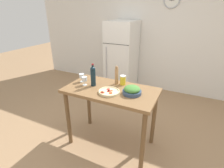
# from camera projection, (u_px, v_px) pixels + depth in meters

# --- Properties ---
(ground_plane) EXTENTS (14.00, 14.00, 0.00)m
(ground_plane) POSITION_uv_depth(u_px,v_px,m) (111.00, 142.00, 2.64)
(ground_plane) COLOR #9E7A56
(wall_back) EXTENTS (6.40, 0.09, 2.60)m
(wall_back) POSITION_uv_depth(u_px,v_px,m) (155.00, 35.00, 3.99)
(wall_back) COLOR silver
(wall_back) RESTS_ON ground_plane
(refrigerator) EXTENTS (0.62, 0.74, 1.62)m
(refrigerator) POSITION_uv_depth(u_px,v_px,m) (122.00, 57.00, 4.11)
(refrigerator) COLOR white
(refrigerator) RESTS_ON ground_plane
(prep_counter) EXTENTS (1.21, 0.65, 0.89)m
(prep_counter) POSITION_uv_depth(u_px,v_px,m) (111.00, 98.00, 2.34)
(prep_counter) COLOR brown
(prep_counter) RESTS_ON ground_plane
(wine_bottle) EXTENTS (0.07, 0.07, 0.31)m
(wine_bottle) POSITION_uv_depth(u_px,v_px,m) (93.00, 76.00, 2.34)
(wine_bottle) COLOR #142833
(wine_bottle) RESTS_ON prep_counter
(wine_glass_near) EXTENTS (0.07, 0.07, 0.12)m
(wine_glass_near) POSITION_uv_depth(u_px,v_px,m) (84.00, 79.00, 2.38)
(wine_glass_near) COLOR silver
(wine_glass_near) RESTS_ON prep_counter
(wine_glass_far) EXTENTS (0.07, 0.07, 0.12)m
(wine_glass_far) POSITION_uv_depth(u_px,v_px,m) (82.00, 76.00, 2.49)
(wine_glass_far) COLOR silver
(wine_glass_far) RESTS_ON prep_counter
(pepper_mill) EXTENTS (0.05, 0.05, 0.26)m
(pepper_mill) POSITION_uv_depth(u_px,v_px,m) (117.00, 75.00, 2.40)
(pepper_mill) COLOR #AD7F51
(pepper_mill) RESTS_ON prep_counter
(salad_bowl) EXTENTS (0.23, 0.23, 0.11)m
(salad_bowl) POSITION_uv_depth(u_px,v_px,m) (132.00, 90.00, 2.14)
(salad_bowl) COLOR #384C6B
(salad_bowl) RESTS_ON prep_counter
(homemade_pizza) EXTENTS (0.27, 0.27, 0.03)m
(homemade_pizza) POSITION_uv_depth(u_px,v_px,m) (109.00, 92.00, 2.18)
(homemade_pizza) COLOR beige
(homemade_pizza) RESTS_ON prep_counter
(salt_canister) EXTENTS (0.08, 0.08, 0.13)m
(salt_canister) POSITION_uv_depth(u_px,v_px,m) (123.00, 80.00, 2.40)
(salt_canister) COLOR yellow
(salt_canister) RESTS_ON prep_counter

